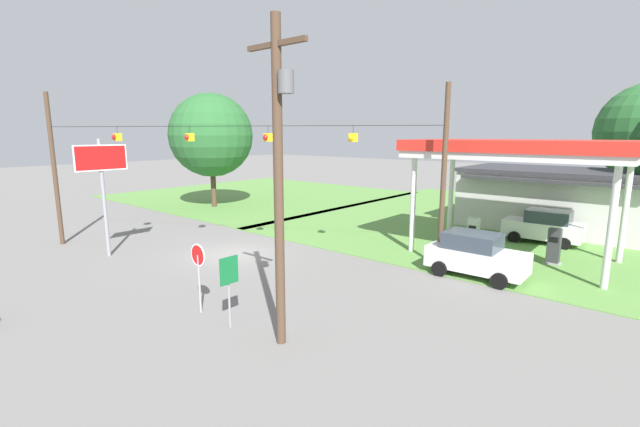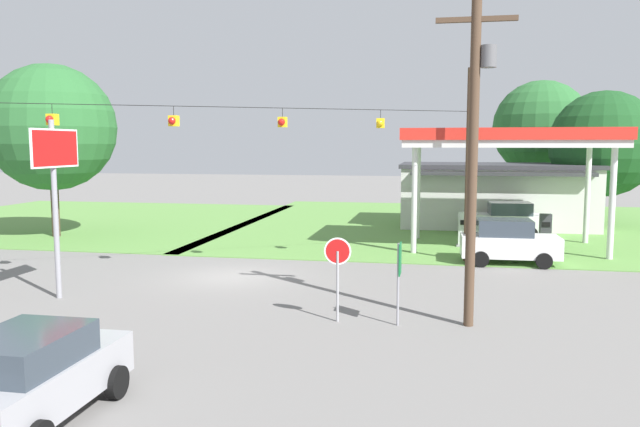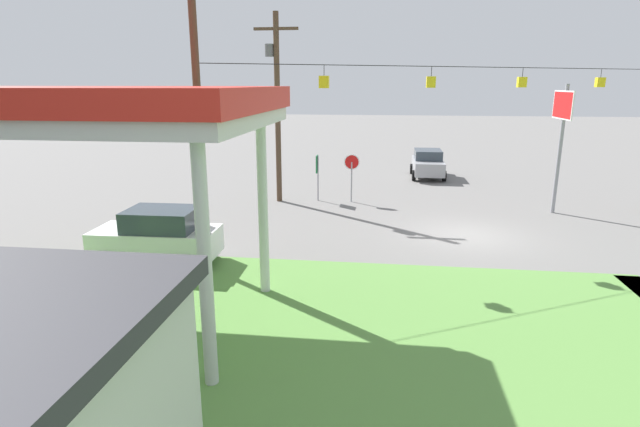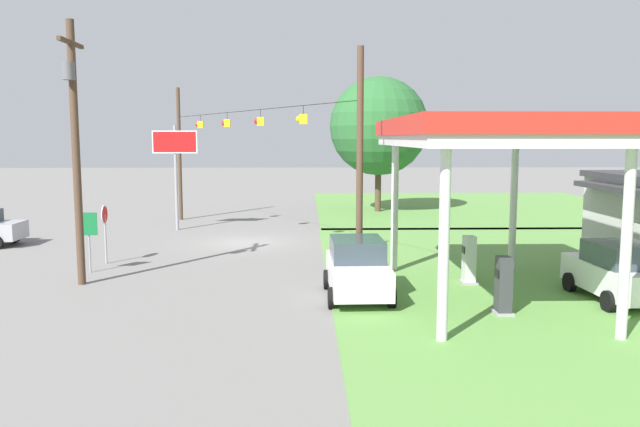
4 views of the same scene
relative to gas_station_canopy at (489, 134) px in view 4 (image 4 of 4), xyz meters
The scene contains 13 objects.
ground_plane 15.36m from the gas_station_canopy, 141.27° to the right, with size 160.00×160.00×0.00m, color slate.
grass_verge_opposite_corner 28.61m from the gas_station_canopy, 165.55° to the left, with size 24.00×24.00×0.04m, color #5B8E42.
gas_station_canopy is the anchor object (origin of this frame).
fuel_pump_near 4.97m from the gas_station_canopy, behind, with size 0.71×0.56×1.78m.
fuel_pump_far 4.97m from the gas_station_canopy, ahead, with size 0.71×0.56×1.78m.
car_at_pumps_front 6.10m from the gas_station_canopy, 93.36° to the right, with size 4.18×2.18×1.96m.
car_at_pumps_rear 6.12m from the gas_station_canopy, 82.78° to the left, with size 4.19×2.25×1.96m.
stop_sign_roadside 16.03m from the gas_station_canopy, 113.12° to the right, with size 0.80×0.08×2.50m.
stop_sign_overhead 20.71m from the gas_station_canopy, 139.89° to the right, with size 0.22×2.55×6.01m.
route_sign 15.53m from the gas_station_canopy, 106.70° to the right, with size 0.10×0.70×2.40m.
utility_pole_main 14.27m from the gas_station_canopy, 99.34° to the right, with size 2.20×0.44×9.39m.
signal_span_gantry 14.40m from the gas_station_canopy, 141.23° to the right, with size 18.63×10.24×8.48m.
tree_west_verge 24.41m from the gas_station_canopy, behind, with size 6.97×6.97×9.60m.
Camera 4 is at (31.29, 3.02, 5.31)m, focal length 35.00 mm.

